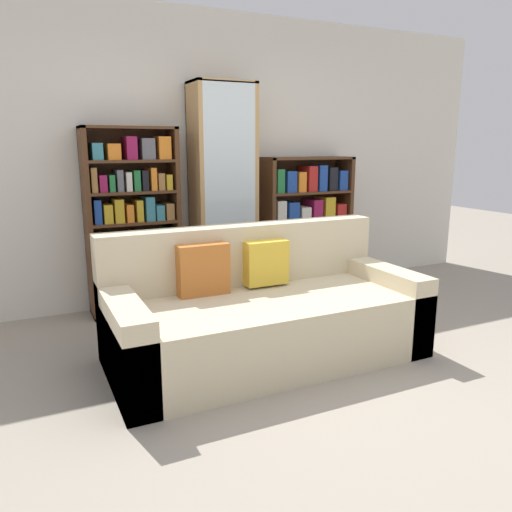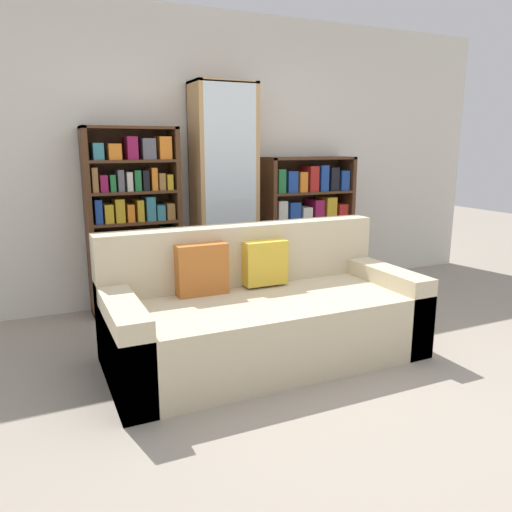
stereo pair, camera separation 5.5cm
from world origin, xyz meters
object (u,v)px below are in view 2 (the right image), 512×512
Objects in this scene: display_cabinet at (224,195)px; bookshelf_right at (308,225)px; couch at (262,315)px; bookshelf_left at (134,225)px; wine_bottle at (304,294)px.

bookshelf_right is (0.93, 0.02, -0.35)m from display_cabinet.
display_cabinet is 1.00m from bookshelf_right.
bookshelf_left is (-0.59, 1.40, 0.48)m from couch.
bookshelf_right reaches higher than wine_bottle.
bookshelf_left is at bearing 155.56° from wine_bottle.
display_cabinet is at bearing 131.14° from wine_bottle.
couch is 6.18× the size of wine_bottle.
display_cabinet is at bearing 79.36° from couch.
wine_bottle is (0.80, 0.77, -0.16)m from couch.
bookshelf_left is 1.79m from bookshelf_right.
display_cabinet is at bearing -1.06° from bookshelf_left.
bookshelf_left is 0.88m from display_cabinet.
wine_bottle is (0.54, -0.62, -0.88)m from display_cabinet.
bookshelf_right reaches higher than couch.
display_cabinet reaches higher than couch.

